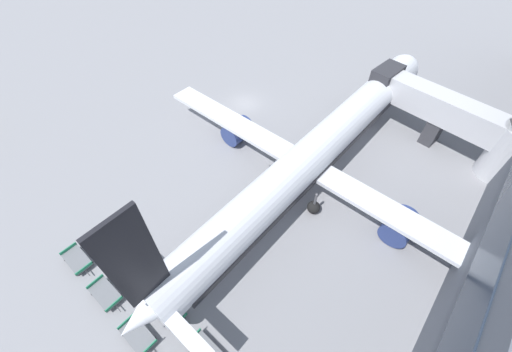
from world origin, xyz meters
TOP-DOWN VIEW (x-y plane):
  - ground_plane at (0.00, 0.00)m, footprint 500.00×500.00m
  - jet_bridge at (24.26, 8.63)m, footprint 18.65×5.91m
  - airplane at (14.51, -5.64)m, footprint 39.56×46.30m
  - baggage_dolly_row_near_col_a at (4.24, -27.43)m, footprint 3.65×1.74m
  - baggage_dolly_row_near_col_b at (8.84, -27.53)m, footprint 3.63×1.69m
  - baggage_dolly_row_near_col_c at (13.52, -27.74)m, footprint 3.65×1.74m
  - baggage_dolly_row_mid_a_col_a at (4.22, -24.65)m, footprint 3.62×1.67m
  - baggage_dolly_row_mid_a_col_b at (9.08, -24.96)m, footprint 3.64×1.73m
  - baggage_dolly_row_mid_a_col_c at (13.86, -25.10)m, footprint 3.63×1.71m
  - baggage_dolly_row_mid_a_col_d at (18.32, -25.20)m, footprint 3.63×1.70m

SIDE VIEW (x-z plane):
  - ground_plane at x=0.00m, z-range 0.00..0.00m
  - baggage_dolly_row_near_col_a at x=4.24m, z-range 0.02..0.94m
  - baggage_dolly_row_near_col_b at x=8.84m, z-range 0.02..0.94m
  - baggage_dolly_row_near_col_c at x=13.52m, z-range 0.02..0.94m
  - baggage_dolly_row_mid_a_col_a at x=4.22m, z-range 0.02..0.94m
  - baggage_dolly_row_mid_a_col_b at x=9.08m, z-range 0.02..0.94m
  - baggage_dolly_row_mid_a_col_c at x=13.86m, z-range 0.02..0.94m
  - baggage_dolly_row_mid_a_col_d at x=18.32m, z-range 0.02..0.94m
  - airplane at x=14.51m, z-range -3.44..10.54m
  - jet_bridge at x=24.26m, z-range 0.72..7.34m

